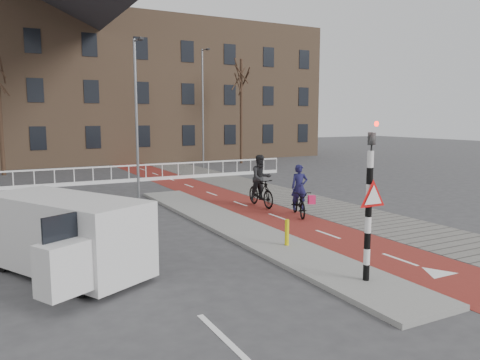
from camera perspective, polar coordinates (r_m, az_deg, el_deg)
name	(u,v)px	position (r m, az deg, el deg)	size (l,w,h in m)	color
ground	(330,258)	(12.85, 10.94, -9.29)	(120.00, 120.00, 0.00)	#38383A
bike_lane	(220,197)	(21.95, -2.41, -2.06)	(2.50, 60.00, 0.01)	maroon
sidewalk	(271,192)	(23.27, 3.84, -1.51)	(3.00, 60.00, 0.01)	slate
curb_island	(238,227)	(15.71, -0.28, -5.79)	(1.80, 16.00, 0.12)	gray
traffic_signal	(370,197)	(10.53, 15.53, -2.06)	(0.80, 0.80, 3.68)	black
bollard	(287,232)	(13.34, 5.74, -6.37)	(0.12, 0.12, 0.74)	#D6C90B
cyclist_near	(299,199)	(17.76, 7.24, -2.29)	(1.29, 1.97, 1.95)	black
cyclist_far	(261,185)	(19.43, 2.55, -0.66)	(0.95, 2.05, 2.16)	black
van	(66,234)	(11.86, -20.45, -6.18)	(3.58, 4.61, 1.85)	silver
railing	(55,181)	(26.91, -21.66, -0.14)	(28.00, 0.10, 0.99)	silver
townhouse_row	(54,66)	(42.02, -21.68, 12.75)	(46.00, 10.00, 15.90)	#7F6047
tree_mid	(0,116)	(33.60, -27.22, 6.99)	(0.27, 0.27, 7.60)	black
tree_right	(241,112)	(37.71, 0.15, 8.31)	(0.22, 0.22, 8.25)	black
streetlight_near	(137,121)	(21.42, -12.50, 7.04)	(0.12, 0.12, 7.09)	slate
streetlight_right	(203,109)	(34.63, -4.56, 8.61)	(0.12, 0.12, 8.57)	slate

